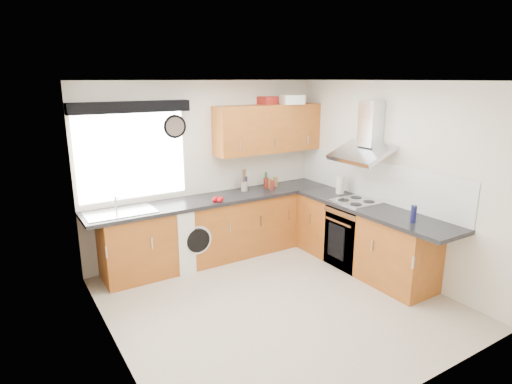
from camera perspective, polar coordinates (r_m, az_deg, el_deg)
ground_plane at (r=5.16m, az=2.73°, el=-14.41°), size 3.60×3.60×0.00m
ceiling at (r=4.50m, az=3.14°, el=14.60°), size 3.60×3.60×0.02m
wall_back at (r=6.19m, az=-6.64°, el=2.95°), size 3.60×0.02×2.50m
wall_front at (r=3.44m, az=20.47°, el=-7.83°), size 3.60×0.02×2.50m
wall_left at (r=3.97m, az=-19.00°, el=-4.62°), size 0.02×3.60×2.50m
wall_right at (r=5.86m, az=17.53°, el=1.67°), size 0.02×3.60×2.50m
window at (r=5.76m, az=-16.17°, el=4.61°), size 1.40×0.02×1.10m
window_blind at (r=5.61m, az=-16.38°, el=10.82°), size 1.50×0.18×0.14m
splashback at (r=6.06m, az=15.29°, el=1.58°), size 0.01×3.00×0.54m
base_cab_back at (r=6.12m, az=-6.09°, el=-5.16°), size 3.00×0.58×0.86m
base_cab_corner at (r=6.92m, az=5.95°, el=-2.78°), size 0.60×0.60×0.86m
base_cab_right at (r=5.98m, az=14.00°, el=-6.03°), size 0.58×2.10×0.86m
worktop_back at (r=6.02m, az=-5.31°, el=-0.95°), size 3.60×0.62×0.05m
worktop_right at (r=5.73m, az=15.29°, el=-2.23°), size 0.62×2.42×0.05m
sink at (r=5.56m, az=-17.66°, el=-2.25°), size 0.84×0.46×0.10m
oven at (r=6.07m, az=12.92°, el=-5.69°), size 0.56×0.58×0.85m
hob_plate at (r=5.92m, az=13.20°, el=-1.22°), size 0.52×0.52×0.01m
extractor_hood at (r=5.82m, az=14.40°, el=7.02°), size 0.52×0.78×0.66m
upper_cabinets at (r=6.41m, az=1.66°, el=8.44°), size 1.70×0.35×0.70m
washing_machine at (r=6.00m, az=-8.94°, el=-5.51°), size 0.67×0.65×0.90m
wall_clock at (r=5.90m, az=-10.72°, el=8.57°), size 0.32×0.04×0.32m
casserole at (r=6.49m, az=4.81°, el=12.17°), size 0.36×0.29×0.14m
storage_box at (r=6.49m, az=1.55°, el=12.12°), size 0.29×0.25×0.11m
utensil_pot at (r=6.32m, az=-1.57°, el=0.75°), size 0.12×0.12×0.14m
kitchen_roll at (r=6.28m, az=11.16°, el=0.94°), size 0.14×0.14×0.25m
tomato_cluster at (r=5.79m, az=-5.11°, el=-0.98°), size 0.16×0.16×0.06m
jar_0 at (r=6.36m, az=2.18°, el=0.87°), size 0.05×0.05×0.14m
jar_1 at (r=6.53m, az=1.32°, el=1.65°), size 0.04×0.04×0.23m
jar_2 at (r=6.49m, az=1.34°, el=1.23°), size 0.07×0.07×0.15m
jar_3 at (r=6.59m, az=2.61°, el=1.36°), size 0.07×0.07×0.14m
jar_4 at (r=6.61m, az=1.59°, el=1.27°), size 0.04×0.04×0.11m
jar_5 at (r=6.48m, az=1.85°, el=1.09°), size 0.06×0.06×0.13m
jar_6 at (r=6.38m, az=-1.46°, el=1.20°), size 0.07×0.07×0.20m
bottle_0 at (r=5.25m, az=20.27°, el=-2.77°), size 0.07×0.07×0.20m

